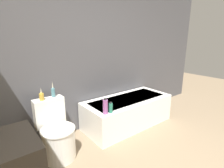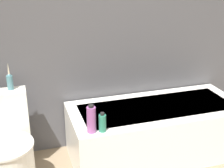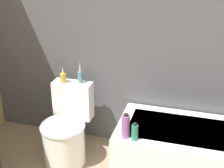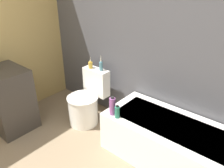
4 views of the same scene
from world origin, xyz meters
TOP-DOWN VIEW (x-y plane):
  - wall_back_tiled at (0.00, 2.15)m, footprint 6.40×0.06m
  - bathtub at (0.77, 1.75)m, footprint 1.60×0.71m
  - toilet at (-0.56, 1.68)m, footprint 0.44×0.58m
  - vanity_counter at (-1.28, 0.91)m, footprint 0.61×0.50m
  - vase_gold at (-0.65, 1.88)m, footprint 0.06×0.06m
  - vase_silver at (-0.48, 1.92)m, footprint 0.05×0.05m
  - shampoo_bottle_tall at (0.09, 1.48)m, footprint 0.07×0.07m
  - shampoo_bottle_short at (0.17, 1.47)m, footprint 0.06×0.06m

SIDE VIEW (x-z plane):
  - bathtub at x=0.77m, z-range 0.00..0.50m
  - toilet at x=-0.56m, z-range -0.08..0.68m
  - vanity_counter at x=-1.28m, z-range 0.00..0.86m
  - shampoo_bottle_short at x=0.17m, z-range 0.49..0.65m
  - shampoo_bottle_tall at x=0.09m, z-range 0.49..0.72m
  - vase_gold at x=-0.65m, z-range 0.73..0.90m
  - vase_silver at x=-0.48m, z-range 0.71..0.94m
  - wall_back_tiled at x=0.00m, z-range 0.00..2.60m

